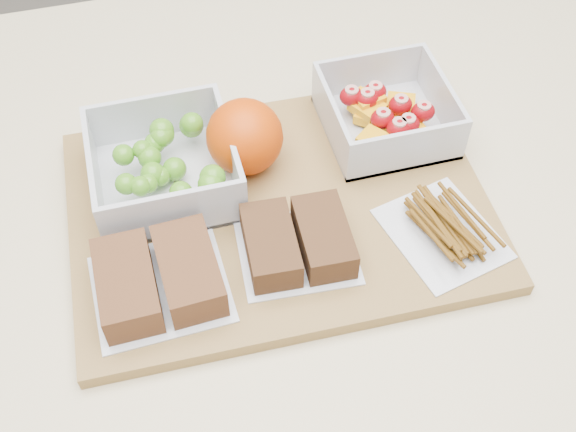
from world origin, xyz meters
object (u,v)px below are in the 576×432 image
object	(u,v)px
orange	(245,137)
pretzel_bag	(444,226)
sandwich_bag_center	(297,242)
grape_container	(167,165)
sandwich_bag_left	(158,279)
fruit_container	(386,115)
cutting_board	(279,209)

from	to	relation	value
orange	pretzel_bag	bearing A→B (deg)	-40.72
sandwich_bag_center	grape_container	bearing A→B (deg)	130.91
orange	pretzel_bag	world-z (taller)	orange
sandwich_bag_left	grape_container	bearing A→B (deg)	77.46
orange	fruit_container	bearing A→B (deg)	4.03
sandwich_bag_left	cutting_board	bearing A→B (deg)	28.33
fruit_container	orange	bearing A→B (deg)	-175.97
sandwich_bag_left	pretzel_bag	distance (m)	0.28
cutting_board	pretzel_bag	distance (m)	0.17
sandwich_bag_left	sandwich_bag_center	size ratio (longest dim) A/B	1.07
grape_container	sandwich_bag_center	distance (m)	0.16
orange	sandwich_bag_center	xyz separation A→B (m)	(0.02, -0.13, -0.02)
cutting_board	sandwich_bag_center	xyz separation A→B (m)	(0.00, -0.06, 0.02)
orange	sandwich_bag_center	distance (m)	0.13
cutting_board	sandwich_bag_left	size ratio (longest dim) A/B	3.33
orange	sandwich_bag_center	world-z (taller)	orange
sandwich_bag_center	cutting_board	bearing A→B (deg)	91.73
pretzel_bag	grape_container	bearing A→B (deg)	151.15
grape_container	sandwich_bag_left	xyz separation A→B (m)	(-0.03, -0.13, -0.01)
sandwich_bag_center	pretzel_bag	bearing A→B (deg)	-6.32
grape_container	fruit_container	xyz separation A→B (m)	(0.24, 0.02, -0.00)
fruit_container	sandwich_bag_left	size ratio (longest dim) A/B	1.04
cutting_board	sandwich_bag_left	world-z (taller)	sandwich_bag_left
cutting_board	pretzel_bag	world-z (taller)	pretzel_bag
cutting_board	grape_container	world-z (taller)	grape_container
grape_container	pretzel_bag	xyz separation A→B (m)	(0.25, -0.14, -0.01)
pretzel_bag	fruit_container	bearing A→B (deg)	92.09
sandwich_bag_center	pretzel_bag	size ratio (longest dim) A/B	0.88
sandwich_bag_center	fruit_container	bearing A→B (deg)	44.88
fruit_container	cutting_board	bearing A→B (deg)	-151.76
pretzel_bag	orange	bearing A→B (deg)	139.28
cutting_board	sandwich_bag_center	distance (m)	0.07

